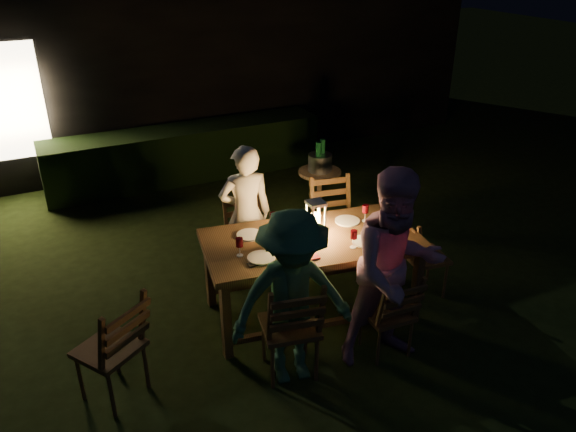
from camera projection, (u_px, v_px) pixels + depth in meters
name	position (u px, v px, depth m)	size (l,w,h in m)	color
garden_envelope	(169.00, 47.00, 10.24)	(40.00, 40.00, 3.20)	black
dining_table	(312.00, 246.00, 5.31)	(2.16, 1.31, 0.84)	#4C2C19
chair_near_left	(290.00, 343.00, 4.74)	(0.55, 0.58, 1.03)	#4C2C19
chair_near_right	(387.00, 327.00, 4.99)	(0.42, 0.45, 0.90)	#4C2C19
chair_far_left	(248.00, 257.00, 6.07)	(0.46, 0.49, 0.94)	#4C2C19
chair_far_right	(335.00, 240.00, 6.32)	(0.55, 0.58, 1.06)	#4C2C19
chair_end	(422.00, 269.00, 5.85)	(0.51, 0.48, 0.93)	#4C2C19
chair_spare	(114.00, 365.00, 4.50)	(0.65, 0.66, 1.02)	#4C2C19
person_house_side	(246.00, 215.00, 5.90)	(0.56, 0.37, 1.54)	white
person_opp_right	(395.00, 270.00, 4.67)	(0.87, 0.68, 1.80)	#B27BA0
person_opp_left	(292.00, 300.00, 4.48)	(1.01, 0.58, 1.57)	#376F4B
lantern	(316.00, 220.00, 5.26)	(0.16, 0.16, 0.35)	white
plate_far_left	(250.00, 235.00, 5.32)	(0.25, 0.25, 0.01)	white
plate_near_left	(261.00, 258.00, 4.94)	(0.25, 0.25, 0.01)	white
plate_far_right	(347.00, 221.00, 5.58)	(0.25, 0.25, 0.01)	white
plate_near_right	(365.00, 241.00, 5.20)	(0.25, 0.25, 0.01)	white
wineglass_a	(273.00, 221.00, 5.40)	(0.06, 0.06, 0.18)	#59070F
wineglass_b	(240.00, 247.00, 4.95)	(0.06, 0.06, 0.18)	#59070F
wineglass_c	(354.00, 239.00, 5.08)	(0.06, 0.06, 0.18)	#59070F
wineglass_d	(365.00, 213.00, 5.55)	(0.06, 0.06, 0.18)	#59070F
wineglass_e	(313.00, 247.00, 4.95)	(0.06, 0.06, 0.18)	silver
bottle_table	(287.00, 228.00, 5.15)	(0.07, 0.07, 0.28)	#0F471E
napkin_left	(308.00, 256.00, 4.96)	(0.18, 0.14, 0.01)	red
napkin_right	(379.00, 244.00, 5.16)	(0.18, 0.14, 0.01)	red
phone	(256.00, 264.00, 4.86)	(0.14, 0.07, 0.01)	black
side_table	(320.00, 177.00, 7.14)	(0.54, 0.54, 0.73)	brown
ice_bucket	(320.00, 163.00, 7.05)	(0.30, 0.30, 0.22)	#A5A8AD
bottle_bucket_a	(318.00, 161.00, 6.98)	(0.07, 0.07, 0.32)	#0F471E
bottle_bucket_b	(322.00, 157.00, 7.08)	(0.07, 0.07, 0.32)	#0F471E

